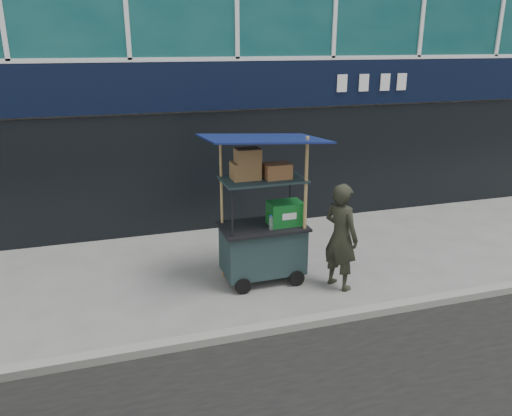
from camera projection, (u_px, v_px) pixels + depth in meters
name	position (u px, v px, depth m)	size (l,w,h in m)	color
ground	(311.00, 317.00, 7.07)	(80.00, 80.00, 0.00)	slate
curb	(317.00, 320.00, 6.87)	(80.00, 0.18, 0.12)	gray
vendor_cart	(264.00, 230.00, 7.94)	(1.82, 1.29, 2.44)	#1B2F2F
vendor_man	(341.00, 237.00, 7.70)	(0.62, 0.41, 1.70)	#27291E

